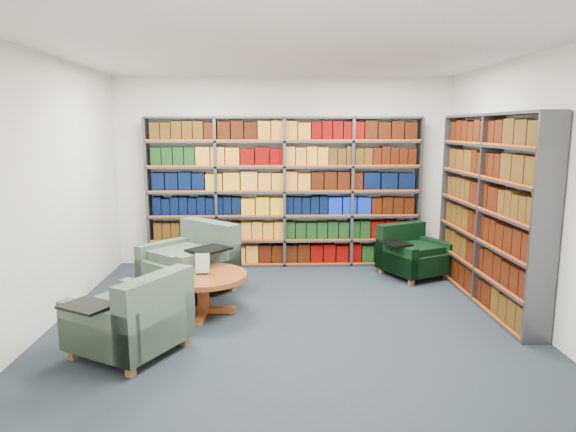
{
  "coord_description": "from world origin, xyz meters",
  "views": [
    {
      "loc": [
        -0.18,
        -5.22,
        2.05
      ],
      "look_at": [
        0.0,
        0.6,
        1.05
      ],
      "focal_mm": 32.0,
      "sensor_mm": 36.0,
      "label": 1
    }
  ],
  "objects_px": {
    "chair_teal_left": "(194,264)",
    "coffee_table": "(203,282)",
    "chair_teal_front": "(135,321)",
    "chair_green_right": "(411,255)"
  },
  "relations": [
    {
      "from": "chair_teal_left",
      "to": "coffee_table",
      "type": "distance_m",
      "value": 0.9
    },
    {
      "from": "coffee_table",
      "to": "chair_teal_front",
      "type": "bearing_deg",
      "value": -115.4
    },
    {
      "from": "chair_teal_front",
      "to": "chair_green_right",
      "type": "bearing_deg",
      "value": 37.85
    },
    {
      "from": "chair_green_right",
      "to": "coffee_table",
      "type": "bearing_deg",
      "value": -151.55
    },
    {
      "from": "chair_teal_left",
      "to": "chair_green_right",
      "type": "distance_m",
      "value": 3.0
    },
    {
      "from": "chair_teal_front",
      "to": "chair_teal_left",
      "type": "bearing_deg",
      "value": 82.2
    },
    {
      "from": "chair_green_right",
      "to": "coffee_table",
      "type": "xyz_separation_m",
      "value": [
        -2.72,
        -1.47,
        0.08
      ]
    },
    {
      "from": "chair_teal_left",
      "to": "coffee_table",
      "type": "relative_size",
      "value": 1.36
    },
    {
      "from": "chair_teal_left",
      "to": "chair_teal_front",
      "type": "height_order",
      "value": "chair_teal_left"
    },
    {
      "from": "chair_teal_left",
      "to": "coffee_table",
      "type": "xyz_separation_m",
      "value": [
        0.22,
        -0.87,
        0.02
      ]
    }
  ]
}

